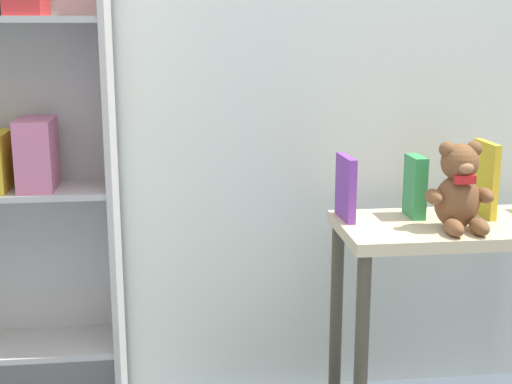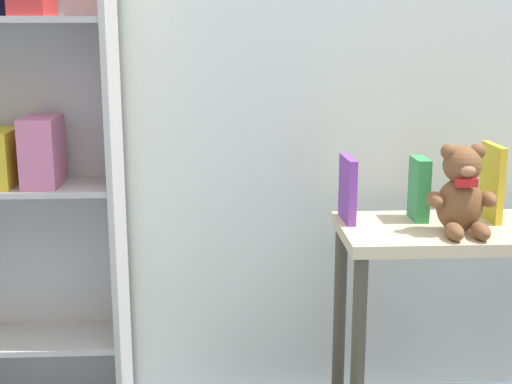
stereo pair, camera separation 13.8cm
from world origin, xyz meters
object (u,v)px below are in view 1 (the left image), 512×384
at_px(teddy_bear, 459,190).
at_px(book_standing_yellow, 485,179).
at_px(display_table, 455,260).
at_px(book_standing_green, 415,186).
at_px(bookshelf_side, 18,162).
at_px(book_standing_purple, 346,188).

relative_size(teddy_bear, book_standing_yellow, 1.11).
xyz_separation_m(display_table, book_standing_green, (-0.11, 0.08, 0.21)).
distance_m(bookshelf_side, book_standing_green, 1.19).
height_order(display_table, book_standing_yellow, book_standing_yellow).
relative_size(teddy_bear, book_standing_green, 1.35).
xyz_separation_m(book_standing_green, book_standing_yellow, (0.22, -0.01, 0.02)).
distance_m(bookshelf_side, book_standing_yellow, 1.41).
bearing_deg(display_table, teddy_bear, -114.29).
height_order(display_table, book_standing_purple, book_standing_purple).
bearing_deg(book_standing_purple, book_standing_green, -2.39).
height_order(teddy_bear, book_standing_green, teddy_bear).
distance_m(display_table, book_standing_purple, 0.40).
height_order(display_table, teddy_bear, teddy_bear).
height_order(book_standing_green, book_standing_yellow, book_standing_yellow).
bearing_deg(book_standing_yellow, display_table, -148.16).
distance_m(display_table, book_standing_green, 0.25).
relative_size(teddy_bear, book_standing_purple, 1.32).
distance_m(book_standing_green, book_standing_yellow, 0.22).
distance_m(bookshelf_side, teddy_bear, 1.29).
xyz_separation_m(teddy_bear, book_standing_purple, (-0.29, 0.15, -0.02)).
relative_size(bookshelf_side, book_standing_yellow, 6.71).
bearing_deg(book_standing_green, book_standing_purple, 179.95).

